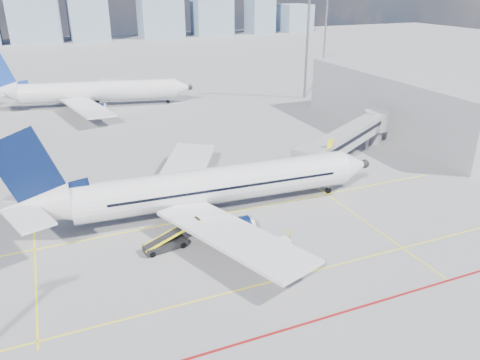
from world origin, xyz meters
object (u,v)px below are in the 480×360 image
Objects in this scene: second_aircraft at (90,92)px; ramp_worker at (288,237)px; main_aircraft at (203,188)px; cargo_dolly at (275,249)px; baggage_tug at (271,257)px; belt_loader at (166,243)px.

ramp_worker is (11.64, -65.91, -2.45)m from second_aircraft.
cargo_dolly is at bearing -71.34° from main_aircraft.
second_aircraft reaches higher than cargo_dolly.
cargo_dolly reaches higher than baggage_tug.
belt_loader is (0.02, -62.20, -2.57)m from second_aircraft.
second_aircraft is (-5.99, 56.23, 0.00)m from main_aircraft.
belt_loader is at bearing 149.19° from cargo_dolly.
main_aircraft is 6.90× the size of belt_loader.
main_aircraft reaches higher than belt_loader.
baggage_tug is at bearing -133.69° from cargo_dolly.
baggage_tug is at bearing -76.40° from main_aircraft.
main_aircraft is 27.75× the size of ramp_worker.
main_aircraft is 12.93m from baggage_tug.
ramp_worker is at bearing 38.52° from cargo_dolly.
cargo_dolly is 0.53× the size of belt_loader.
baggage_tug is 4.35m from ramp_worker.
second_aircraft reaches higher than baggage_tug.
second_aircraft is at bearing 95.28° from baggage_tug.
cargo_dolly reaches higher than ramp_worker.
baggage_tug reaches higher than ramp_worker.
second_aircraft is 68.46m from cargo_dolly.
baggage_tug is at bearing -46.86° from belt_loader.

